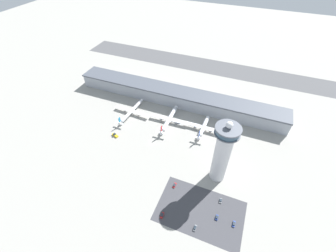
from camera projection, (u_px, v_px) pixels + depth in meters
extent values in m
plane|color=#9E9B93|center=(152.00, 143.00, 218.71)|extent=(1000.00, 1000.00, 0.00)
cube|color=#A3A8B2|center=(177.00, 97.00, 261.03)|extent=(244.13, 22.00, 15.26)
cube|color=#4C515B|center=(177.00, 91.00, 255.28)|extent=(244.13, 25.00, 1.60)
cube|color=#515154|center=(200.00, 65.00, 334.69)|extent=(366.20, 44.00, 0.01)
cylinder|color=silver|center=(221.00, 157.00, 173.81)|extent=(12.65, 12.65, 50.25)
cylinder|color=#565B66|center=(227.00, 133.00, 156.41)|extent=(18.59, 18.59, 0.80)
cylinder|color=#334C60|center=(228.00, 131.00, 154.74)|extent=(17.10, 17.10, 4.09)
cylinder|color=#565B66|center=(229.00, 128.00, 153.01)|extent=(18.59, 18.59, 1.00)
sphere|color=white|center=(229.00, 125.00, 150.93)|extent=(5.08, 5.08, 5.08)
cube|color=#424247|center=(200.00, 211.00, 167.88)|extent=(64.00, 40.00, 0.01)
cylinder|color=white|center=(132.00, 111.00, 247.83)|extent=(6.00, 38.40, 3.50)
cone|color=white|center=(141.00, 101.00, 261.49)|extent=(3.69, 3.37, 3.50)
cone|color=white|center=(121.00, 123.00, 233.84)|extent=(3.41, 4.39, 3.15)
cube|color=white|center=(132.00, 111.00, 248.76)|extent=(42.16, 7.15, 0.44)
cylinder|color=#A8A8B2|center=(126.00, 109.00, 252.93)|extent=(2.17, 3.96, 1.92)
cylinder|color=#A8A8B2|center=(139.00, 113.00, 247.35)|extent=(2.17, 3.96, 1.92)
cube|color=#197FB2|center=(119.00, 120.00, 230.18)|extent=(0.48, 2.81, 5.59)
cube|color=white|center=(120.00, 123.00, 232.78)|extent=(9.90, 2.64, 0.24)
cylinder|color=black|center=(140.00, 104.00, 261.69)|extent=(0.28, 0.28, 2.47)
cylinder|color=black|center=(134.00, 114.00, 249.07)|extent=(0.28, 0.28, 2.47)
cylinder|color=black|center=(130.00, 113.00, 250.62)|extent=(0.28, 0.28, 2.47)
cylinder|color=silver|center=(169.00, 119.00, 237.38)|extent=(5.00, 36.48, 4.24)
cone|color=silver|center=(175.00, 108.00, 251.14)|extent=(4.32, 3.90, 4.24)
cone|color=silver|center=(162.00, 132.00, 223.19)|extent=(3.92, 5.17, 3.82)
cube|color=silver|center=(169.00, 119.00, 238.39)|extent=(42.06, 5.27, 0.44)
cylinder|color=#A8A8B2|center=(162.00, 118.00, 242.22)|extent=(2.43, 4.71, 2.33)
cylinder|color=#A8A8B2|center=(178.00, 122.00, 237.67)|extent=(2.43, 4.71, 2.33)
cube|color=red|center=(161.00, 129.00, 218.73)|extent=(0.36, 2.81, 6.79)
cube|color=silver|center=(161.00, 133.00, 221.93)|extent=(11.91, 2.25, 0.24)
cylinder|color=black|center=(174.00, 112.00, 251.29)|extent=(0.28, 0.28, 2.42)
cylinder|color=black|center=(172.00, 122.00, 238.84)|extent=(0.28, 0.28, 2.42)
cylinder|color=black|center=(167.00, 121.00, 240.37)|extent=(0.28, 0.28, 2.42)
cylinder|color=silver|center=(203.00, 127.00, 228.32)|extent=(4.50, 25.82, 4.00)
cone|color=silver|center=(207.00, 118.00, 238.21)|extent=(4.07, 3.68, 4.00)
cone|color=silver|center=(199.00, 137.00, 218.04)|extent=(3.69, 4.87, 3.60)
cube|color=silver|center=(204.00, 127.00, 229.15)|extent=(39.63, 5.16, 0.44)
cylinder|color=#A8A8B2|center=(196.00, 125.00, 233.02)|extent=(2.28, 4.44, 2.20)
cylinder|color=#A8A8B2|center=(212.00, 130.00, 228.27)|extent=(2.28, 4.44, 2.20)
cube|color=navy|center=(199.00, 134.00, 213.84)|extent=(0.35, 2.81, 6.40)
cube|color=silver|center=(199.00, 138.00, 216.85)|extent=(11.24, 2.22, 0.24)
cylinder|color=black|center=(206.00, 123.00, 238.41)|extent=(0.28, 0.28, 2.51)
cylinder|color=black|center=(206.00, 130.00, 229.55)|extent=(0.28, 0.28, 2.51)
cylinder|color=black|center=(200.00, 129.00, 231.15)|extent=(0.28, 0.28, 2.51)
cube|color=black|center=(177.00, 122.00, 240.87)|extent=(7.19, 3.11, 0.12)
cube|color=#195699|center=(177.00, 121.00, 240.45)|extent=(8.52, 3.37, 1.37)
cube|color=#232D38|center=(177.00, 121.00, 239.30)|extent=(2.73, 2.34, 1.12)
cube|color=black|center=(115.00, 136.00, 225.50)|extent=(6.46, 4.14, 0.12)
cube|color=gold|center=(115.00, 135.00, 225.02)|extent=(7.58, 4.58, 1.51)
cube|color=#232D38|center=(114.00, 134.00, 224.42)|extent=(2.72, 2.79, 1.23)
cube|color=black|center=(195.00, 228.00, 158.56)|extent=(1.84, 3.88, 0.12)
cube|color=slate|center=(195.00, 228.00, 158.31)|extent=(1.94, 4.61, 0.85)
cube|color=#232D38|center=(195.00, 228.00, 157.71)|extent=(1.64, 2.56, 0.70)
cube|color=black|center=(234.00, 224.00, 160.62)|extent=(1.84, 3.94, 0.12)
cube|color=navy|center=(234.00, 224.00, 160.38)|extent=(1.95, 4.68, 0.82)
cube|color=#232D38|center=(234.00, 224.00, 159.80)|extent=(1.64, 2.60, 0.67)
cube|color=black|center=(162.00, 216.00, 165.25)|extent=(1.97, 4.06, 0.12)
cube|color=red|center=(162.00, 215.00, 165.03)|extent=(2.07, 4.82, 0.75)
cube|color=#232D38|center=(162.00, 215.00, 164.65)|extent=(1.76, 2.68, 0.61)
cube|color=black|center=(175.00, 186.00, 183.72)|extent=(1.86, 4.00, 0.12)
cube|color=red|center=(175.00, 185.00, 183.48)|extent=(1.96, 4.75, 0.83)
cube|color=#232D38|center=(175.00, 185.00, 182.89)|extent=(1.67, 2.63, 0.68)
cube|color=black|center=(217.00, 218.00, 164.06)|extent=(1.85, 3.49, 0.12)
cube|color=navy|center=(217.00, 218.00, 163.80)|extent=(1.94, 4.14, 0.87)
cube|color=#232D38|center=(217.00, 217.00, 163.19)|extent=(1.67, 2.29, 0.71)
cube|color=black|center=(220.00, 201.00, 173.72)|extent=(1.84, 3.49, 0.12)
cube|color=slate|center=(221.00, 201.00, 173.51)|extent=(1.93, 4.14, 0.75)
cube|color=#232D38|center=(221.00, 200.00, 173.12)|extent=(1.67, 2.29, 0.61)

